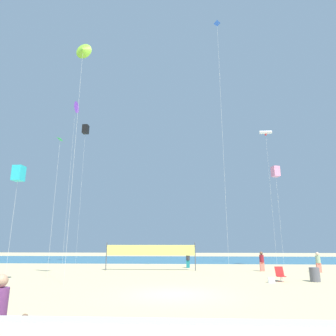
% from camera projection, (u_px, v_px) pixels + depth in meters
% --- Properties ---
extents(ground_plane, '(120.00, 120.00, 0.00)m').
position_uv_depth(ground_plane, '(174.00, 294.00, 13.88)').
color(ground_plane, '#D1BC89').
extents(ocean_band, '(120.00, 20.00, 0.01)m').
position_uv_depth(ocean_band, '(182.00, 259.00, 43.50)').
color(ocean_band, teal).
rests_on(ocean_band, ground).
extents(toddler_figure, '(0.21, 0.21, 0.90)m').
position_uv_depth(toddler_figure, '(23.00, 335.00, 6.17)').
color(toddler_figure, '#19727A').
rests_on(toddler_figure, ground).
extents(beachgoer_maroon_shirt, '(0.37, 0.37, 1.63)m').
position_uv_depth(beachgoer_maroon_shirt, '(262.00, 261.00, 25.40)').
color(beachgoer_maroon_shirt, '#EA7260').
rests_on(beachgoer_maroon_shirt, ground).
extents(beachgoer_charcoal_shirt, '(0.35, 0.35, 1.54)m').
position_uv_depth(beachgoer_charcoal_shirt, '(188.00, 259.00, 28.87)').
color(beachgoer_charcoal_shirt, '#19727A').
rests_on(beachgoer_charcoal_shirt, ground).
extents(beachgoer_sage_shirt, '(0.37, 0.37, 1.62)m').
position_uv_depth(beachgoer_sage_shirt, '(318.00, 262.00, 24.31)').
color(beachgoer_sage_shirt, '#EA7260').
rests_on(beachgoer_sage_shirt, ground).
extents(folding_beach_chair, '(0.52, 0.65, 0.89)m').
position_uv_depth(folding_beach_chair, '(280.00, 274.00, 18.67)').
color(folding_beach_chair, red).
rests_on(folding_beach_chair, ground).
extents(trash_barrel, '(0.61, 0.61, 0.86)m').
position_uv_depth(trash_barrel, '(315.00, 275.00, 18.46)').
color(trash_barrel, '#595960').
rests_on(trash_barrel, ground).
extents(volleyball_net, '(8.07, 0.09, 2.40)m').
position_uv_depth(volleyball_net, '(150.00, 251.00, 26.33)').
color(volleyball_net, '#4C4C51').
rests_on(volleyball_net, ground).
extents(beach_handbag, '(0.39, 0.20, 0.32)m').
position_uv_depth(beach_handbag, '(271.00, 280.00, 18.02)').
color(beach_handbag, white).
rests_on(beach_handbag, ground).
extents(kite_pink_box, '(0.87, 0.87, 10.27)m').
position_uv_depth(kite_pink_box, '(275.00, 172.00, 31.13)').
color(kite_pink_box, silver).
rests_on(kite_pink_box, ground).
extents(kite_blue_diamond, '(0.49, 0.49, 21.79)m').
position_uv_depth(kite_blue_diamond, '(218.00, 36.00, 26.21)').
color(kite_blue_diamond, silver).
rests_on(kite_blue_diamond, ground).
extents(kite_violet_delta, '(0.36, 1.48, 19.40)m').
position_uv_depth(kite_violet_delta, '(75.00, 108.00, 36.36)').
color(kite_violet_delta, silver).
rests_on(kite_violet_delta, ground).
extents(kite_green_diamond, '(0.56, 0.56, 10.45)m').
position_uv_depth(kite_green_diamond, '(60.00, 143.00, 22.95)').
color(kite_green_diamond, silver).
rests_on(kite_green_diamond, ground).
extents(kite_lime_delta, '(1.19, 0.44, 16.09)m').
position_uv_depth(kite_lime_delta, '(83.00, 50.00, 20.58)').
color(kite_lime_delta, silver).
rests_on(kite_lime_delta, ground).
extents(kite_cyan_box, '(0.64, 0.64, 7.12)m').
position_uv_depth(kite_cyan_box, '(19.00, 173.00, 18.54)').
color(kite_cyan_box, silver).
rests_on(kite_cyan_box, ground).
extents(kite_black_box, '(0.75, 0.75, 17.18)m').
position_uv_depth(kite_black_box, '(86.00, 130.00, 37.90)').
color(kite_black_box, silver).
rests_on(kite_black_box, ground).
extents(kite_white_tube, '(1.41, 0.41, 15.27)m').
position_uv_depth(kite_white_tube, '(266.00, 133.00, 34.74)').
color(kite_white_tube, silver).
rests_on(kite_white_tube, ground).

